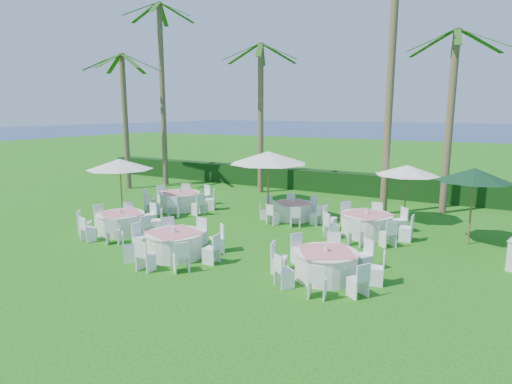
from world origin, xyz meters
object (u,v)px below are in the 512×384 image
umbrella_d (407,170)px  umbrella_green (474,175)px  banquet_table_c (326,264)px  banquet_table_d (180,200)px  banquet_table_f (366,224)px  banquet_table_b (175,244)px  umbrella_c (268,161)px  banquet_table_e (293,210)px  umbrella_a (120,164)px  umbrella_b (268,158)px  banquet_table_a (121,222)px

umbrella_d → umbrella_green: (2.55, -2.14, 0.27)m
banquet_table_c → umbrella_d: bearing=84.2°
banquet_table_d → umbrella_d: bearing=16.0°
banquet_table_c → banquet_table_f: (-0.11, 4.75, 0.02)m
banquet_table_c → banquet_table_d: size_ratio=0.95×
banquet_table_b → umbrella_d: size_ratio=1.24×
umbrella_c → umbrella_d: umbrella_d is taller
umbrella_c → umbrella_green: size_ratio=0.89×
banquet_table_e → umbrella_a: (-6.62, -3.42, 1.98)m
banquet_table_b → umbrella_c: size_ratio=1.34×
umbrella_d → banquet_table_c: bearing=-95.8°
umbrella_b → umbrella_green: (7.62, 0.59, -0.25)m
umbrella_c → umbrella_green: 10.12m
banquet_table_f → umbrella_c: size_ratio=1.38×
umbrella_green → banquet_table_d: bearing=-176.9°
banquet_table_d → umbrella_d: (9.75, 2.80, 1.76)m
umbrella_b → umbrella_c: bearing=117.3°
umbrella_green → banquet_table_e: bearing=177.8°
banquet_table_b → banquet_table_f: 7.18m
banquet_table_b → umbrella_a: size_ratio=1.15×
banquet_table_f → umbrella_c: umbrella_c is taller
banquet_table_f → umbrella_b: bearing=179.2°
banquet_table_b → umbrella_a: (-5.28, 2.86, 1.95)m
banquet_table_e → umbrella_green: bearing=-2.2°
banquet_table_b → umbrella_a: bearing=151.6°
banquet_table_a → umbrella_green: umbrella_green is taller
banquet_table_a → banquet_table_f: (8.32, 4.24, 0.02)m
umbrella_d → umbrella_green: 3.34m
banquet_table_e → umbrella_a: size_ratio=1.03×
umbrella_b → umbrella_d: size_ratio=1.26×
banquet_table_e → umbrella_c: size_ratio=1.20×
banquet_table_c → umbrella_green: umbrella_green is taller
banquet_table_a → banquet_table_d: (-0.54, 4.22, 0.03)m
umbrella_c → umbrella_green: umbrella_green is taller
umbrella_d → banquet_table_a: bearing=-142.6°
umbrella_a → umbrella_green: umbrella_green is taller
banquet_table_b → banquet_table_e: banquet_table_b is taller
banquet_table_c → umbrella_b: bearing=131.8°
banquet_table_d → banquet_table_e: banquet_table_d is taller
banquet_table_b → umbrella_a: 6.31m
umbrella_a → umbrella_d: umbrella_a is taller
umbrella_b → umbrella_green: size_ratio=1.20×
banquet_table_b → banquet_table_f: bearing=48.4°
umbrella_a → umbrella_green: size_ratio=1.04×
umbrella_c → umbrella_d: size_ratio=0.93×
umbrella_c → umbrella_a: bearing=-121.4°
banquet_table_e → umbrella_b: umbrella_b is taller
banquet_table_d → banquet_table_f: size_ratio=1.00×
banquet_table_a → umbrella_c: bearing=75.0°
banquet_table_a → umbrella_a: 3.13m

